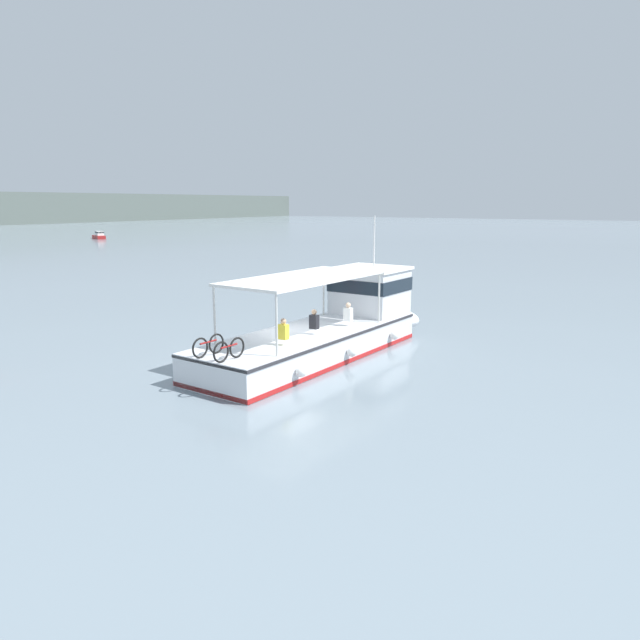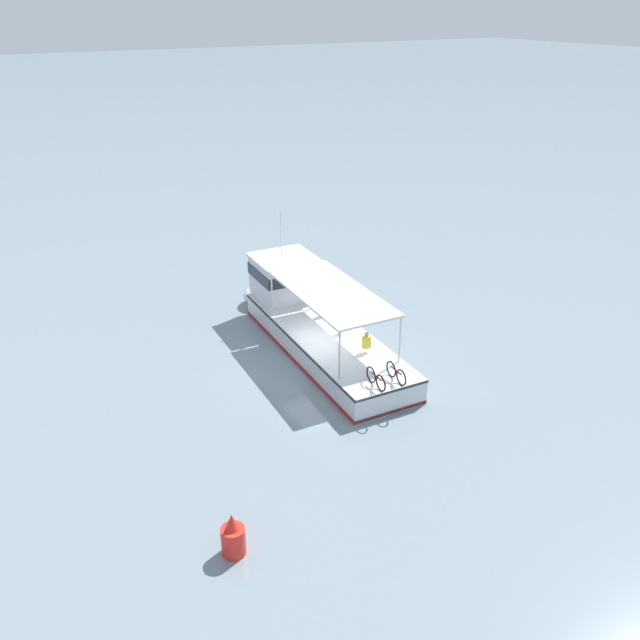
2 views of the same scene
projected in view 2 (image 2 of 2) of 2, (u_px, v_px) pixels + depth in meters
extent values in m
plane|color=gray|center=(316.00, 363.00, 28.61)|extent=(400.00, 400.00, 0.00)
cube|color=silver|center=(326.00, 343.00, 29.16)|extent=(10.96, 3.78, 1.10)
ellipsoid|color=silver|center=(271.00, 293.00, 34.12)|extent=(2.36, 3.06, 1.01)
cube|color=red|center=(326.00, 351.00, 29.35)|extent=(10.96, 3.82, 0.16)
cube|color=#2D2D33|center=(326.00, 333.00, 28.95)|extent=(10.96, 3.84, 0.10)
cube|color=silver|center=(285.00, 278.00, 32.02)|extent=(2.74, 2.86, 1.90)
cube|color=#19232D|center=(284.00, 271.00, 31.88)|extent=(2.79, 2.92, 0.56)
cube|color=white|center=(284.00, 258.00, 31.58)|extent=(2.91, 3.03, 0.12)
cube|color=white|center=(331.00, 292.00, 27.66)|extent=(6.85, 3.31, 0.10)
cylinder|color=silver|center=(272.00, 293.00, 30.16)|extent=(0.08, 0.08, 2.00)
cylinder|color=silver|center=(324.00, 283.00, 31.27)|extent=(0.08, 0.08, 2.00)
cylinder|color=silver|center=(339.00, 355.00, 24.96)|extent=(0.08, 0.08, 2.00)
cylinder|color=silver|center=(400.00, 340.00, 26.07)|extent=(0.08, 0.08, 2.00)
cylinder|color=silver|center=(281.00, 233.00, 31.31)|extent=(0.06, 0.06, 2.20)
sphere|color=white|center=(326.00, 307.00, 32.63)|extent=(0.36, 0.36, 0.36)
sphere|color=white|center=(360.00, 334.00, 29.99)|extent=(0.36, 0.36, 0.36)
sphere|color=white|center=(397.00, 365.00, 27.50)|extent=(0.36, 0.36, 0.36)
torus|color=black|center=(371.00, 375.00, 24.94)|extent=(0.66, 0.10, 0.66)
torus|color=black|center=(381.00, 383.00, 24.38)|extent=(0.66, 0.10, 0.66)
cylinder|color=maroon|center=(376.00, 376.00, 24.61)|extent=(0.70, 0.10, 0.06)
torus|color=black|center=(391.00, 369.00, 25.31)|extent=(0.66, 0.10, 0.66)
torus|color=black|center=(401.00, 378.00, 24.75)|extent=(0.66, 0.10, 0.66)
cylinder|color=maroon|center=(396.00, 371.00, 24.98)|extent=(0.70, 0.10, 0.06)
cube|color=yellow|center=(366.00, 342.00, 27.02)|extent=(0.24, 0.33, 0.52)
sphere|color=tan|center=(367.00, 334.00, 26.86)|extent=(0.20, 0.20, 0.20)
cube|color=black|center=(341.00, 324.00, 28.55)|extent=(0.24, 0.33, 0.52)
sphere|color=tan|center=(341.00, 316.00, 28.38)|extent=(0.20, 0.20, 0.20)
cube|color=white|center=(325.00, 306.00, 30.22)|extent=(0.24, 0.33, 0.52)
sphere|color=beige|center=(325.00, 299.00, 30.06)|extent=(0.20, 0.20, 0.20)
cylinder|color=red|center=(233.00, 541.00, 18.61)|extent=(0.70, 0.70, 0.90)
cone|color=red|center=(232.00, 522.00, 18.30)|extent=(0.42, 0.42, 0.50)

